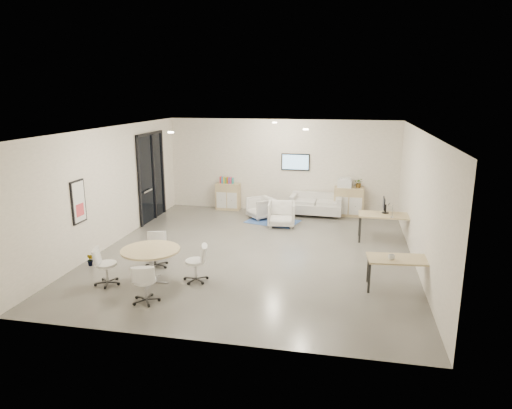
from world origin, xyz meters
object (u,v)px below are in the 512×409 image
Objects in this scene: sideboard_right at (349,202)px; loveseat at (316,205)px; sideboard_left at (228,196)px; desk_rear at (385,217)px; armchair_left at (261,207)px; armchair_right at (282,213)px; desk_front at (400,262)px; round_table at (151,253)px.

sideboard_right is 1.09m from loveseat.
sideboard_left is 5.85m from desk_rear.
armchair_left is 0.52× the size of desk_rear.
loveseat is 1.81m from armchair_right.
armchair_left is 6.37m from desk_front.
desk_rear reaches higher than loveseat.
armchair_right reaches higher than armchair_left.
sideboard_left is at bearing 126.54° from desk_front.
sideboard_left is 6.64m from round_table.
loveseat reaches higher than desk_front.
loveseat is at bearing 64.11° from round_table.
desk_rear is 1.15× the size of round_table.
sideboard_right is 3.00m from armchair_left.
desk_front is 1.10× the size of round_table.
desk_rear is 6.61m from round_table.
armchair_left is at bearing -162.20° from sideboard_right.
loveseat is at bearing 105.25° from desk_front.
loveseat is (3.16, -0.19, -0.12)m from sideboard_left.
round_table is (-3.13, -6.44, 0.35)m from loveseat.
loveseat is 1.25× the size of desk_front.
armchair_right is at bearing 4.11° from armchair_left.
loveseat is 2.08× the size of armchair_right.
loveseat is 7.17m from round_table.
sideboard_right is at bearing 33.71° from armchair_right.
sideboard_left is at bearing 154.00° from desk_rear.
armchair_left reaches higher than desk_rear.
round_table reaches higher than desk_rear.
armchair_right is (2.19, -1.71, -0.05)m from sideboard_left.
sideboard_left reaches higher than armchair_right.
sideboard_right is 7.83m from round_table.
desk_front is (1.10, -5.90, 0.14)m from sideboard_right.
armchair_left is 4.22m from desk_rear.
sideboard_left is 7.97m from desk_front.
desk_front is at bearing -79.48° from sideboard_right.
desk_front is at bearing -59.24° from armchair_right.
sideboard_right reaches higher than desk_front.
armchair_right is (-0.98, -1.52, 0.07)m from loveseat.
sideboard_right is at bearing 65.72° from armchair_left.
armchair_right is at bearing -120.02° from loveseat.
round_table is (-1.34, -5.70, 0.31)m from armchair_left.
sideboard_right reaches higher than loveseat.
round_table reaches higher than desk_front.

